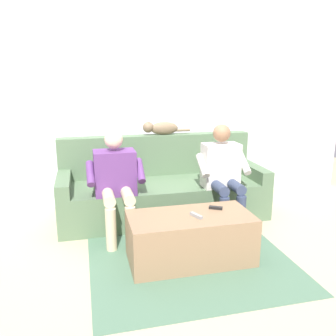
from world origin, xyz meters
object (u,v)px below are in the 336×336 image
Objects in this scene: person_right_seated at (116,178)px; couch at (162,190)px; cat_on_backrest at (160,128)px; remote_black at (216,208)px; remote_gray at (196,215)px; coffee_table at (190,238)px; person_left_seated at (223,171)px.

couch is at bearing -142.64° from person_right_seated.
cat_on_backrest is 4.84× the size of remote_black.
remote_black is 0.88× the size of remote_gray.
coffee_table is at bearing 128.87° from person_right_seated.
remote_gray is at bearing 91.74° from couch.
remote_black is 0.26m from remote_gray.
person_right_seated is at bearing 173.05° from remote_black.
person_left_seated reaches higher than person_right_seated.
coffee_table is 0.23m from remote_gray.
coffee_table is at bearing 90.00° from couch.
cat_on_backrest is 4.28× the size of remote_gray.
couch is 19.22× the size of remote_black.
person_right_seated is at bearing 37.36° from couch.
remote_black is at bearing 98.52° from remote_gray.
cat_on_backrest is at bearing 128.63° from remote_black.
remote_black is (-0.26, -0.09, 0.22)m from coffee_table.
couch is 0.73m from cat_on_backrest.
cat_on_backrest reaches higher than coffee_table.
person_left_seated is at bearing 141.37° from couch.
person_left_seated is 9.07× the size of remote_black.
couch reaches higher than remote_gray.
remote_black is (-0.21, 1.31, -0.54)m from cat_on_backrest.
remote_gray is (-0.04, 0.04, 0.22)m from coffee_table.
person_right_seated and cat_on_backrest have the same top height.
person_left_seated is 1.03× the size of person_right_seated.
person_right_seated is 0.96m from remote_gray.
couch is 1.12m from coffee_table.
person_right_seated is 1.01m from cat_on_backrest.
coffee_table is 0.98× the size of person_left_seated.
coffee_table is at bearing -162.50° from remote_gray.
remote_gray is at bearing 128.91° from person_right_seated.
couch is at bearing 159.66° from remote_gray.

